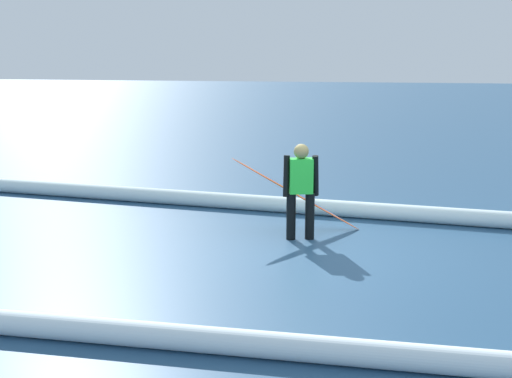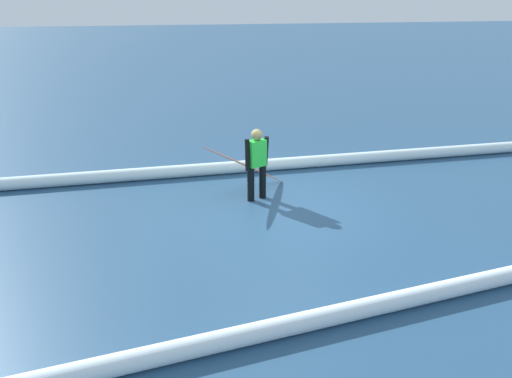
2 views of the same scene
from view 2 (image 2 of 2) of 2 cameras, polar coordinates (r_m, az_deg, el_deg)
name	(u,v)px [view 2 (image 2 of 2)]	position (r m, az deg, el deg)	size (l,w,h in m)	color
ground_plane	(281,209)	(8.77, 3.14, -2.54)	(151.18, 151.18, 0.00)	navy
surfer	(257,161)	(8.93, 0.09, 3.50)	(0.50, 0.31, 1.43)	black
surfboard	(246,165)	(9.32, -1.29, 2.93)	(1.95, 1.01, 1.21)	#E55926
wave_crest_foreground	(254,166)	(10.67, -0.27, 2.89)	(0.28, 0.28, 20.63)	white
wave_crest_midground	(484,281)	(7.14, 26.31, -10.13)	(0.24, 0.24, 16.99)	white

